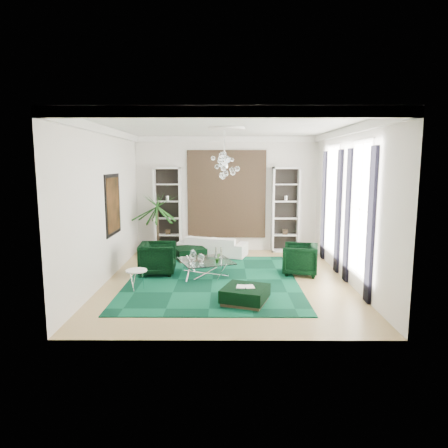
{
  "coord_description": "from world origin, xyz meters",
  "views": [
    {
      "loc": [
        -0.02,
        -9.78,
        2.92
      ],
      "look_at": [
        -0.07,
        0.5,
        1.35
      ],
      "focal_mm": 32.0,
      "sensor_mm": 36.0,
      "label": 1
    }
  ],
  "objects_px": {
    "coffee_table": "(206,268)",
    "ottoman_front": "(245,295)",
    "armchair_left": "(158,258)",
    "palm": "(157,216)",
    "armchair_right": "(300,259)",
    "ottoman_side": "(190,254)",
    "sofa": "(213,246)",
    "side_table": "(137,280)"
  },
  "relations": [
    {
      "from": "palm",
      "to": "armchair_left",
      "type": "bearing_deg",
      "value": -80.61
    },
    {
      "from": "armchair_left",
      "to": "ottoman_side",
      "type": "bearing_deg",
      "value": -27.31
    },
    {
      "from": "coffee_table",
      "to": "ottoman_front",
      "type": "distance_m",
      "value": 2.22
    },
    {
      "from": "armchair_right",
      "to": "ottoman_side",
      "type": "relative_size",
      "value": 1.04
    },
    {
      "from": "coffee_table",
      "to": "palm",
      "type": "relative_size",
      "value": 0.49
    },
    {
      "from": "palm",
      "to": "coffee_table",
      "type": "bearing_deg",
      "value": -56.18
    },
    {
      "from": "sofa",
      "to": "palm",
      "type": "relative_size",
      "value": 0.84
    },
    {
      "from": "armchair_left",
      "to": "palm",
      "type": "bearing_deg",
      "value": 6.23
    },
    {
      "from": "ottoman_side",
      "to": "ottoman_front",
      "type": "xyz_separation_m",
      "value": [
        1.51,
        -3.83,
        -0.01
      ]
    },
    {
      "from": "armchair_right",
      "to": "coffee_table",
      "type": "distance_m",
      "value": 2.5
    },
    {
      "from": "armchair_right",
      "to": "sofa",
      "type": "bearing_deg",
      "value": -120.04
    },
    {
      "from": "coffee_table",
      "to": "side_table",
      "type": "height_order",
      "value": "side_table"
    },
    {
      "from": "armchair_left",
      "to": "ottoman_front",
      "type": "relative_size",
      "value": 1.06
    },
    {
      "from": "ottoman_side",
      "to": "side_table",
      "type": "distance_m",
      "value": 3.12
    },
    {
      "from": "coffee_table",
      "to": "side_table",
      "type": "relative_size",
      "value": 2.55
    },
    {
      "from": "armchair_left",
      "to": "armchair_right",
      "type": "height_order",
      "value": "armchair_left"
    },
    {
      "from": "coffee_table",
      "to": "ottoman_side",
      "type": "distance_m",
      "value": 1.9
    },
    {
      "from": "coffee_table",
      "to": "palm",
      "type": "height_order",
      "value": "palm"
    },
    {
      "from": "sofa",
      "to": "coffee_table",
      "type": "xyz_separation_m",
      "value": [
        -0.1,
        -2.42,
        -0.1
      ]
    },
    {
      "from": "palm",
      "to": "ottoman_front",
      "type": "bearing_deg",
      "value": -60.05
    },
    {
      "from": "ottoman_front",
      "to": "side_table",
      "type": "bearing_deg",
      "value": 160.79
    },
    {
      "from": "armchair_left",
      "to": "ottoman_side",
      "type": "relative_size",
      "value": 1.08
    },
    {
      "from": "armchair_right",
      "to": "ottoman_side",
      "type": "height_order",
      "value": "armchair_right"
    },
    {
      "from": "sofa",
      "to": "armchair_left",
      "type": "relative_size",
      "value": 2.3
    },
    {
      "from": "sofa",
      "to": "side_table",
      "type": "xyz_separation_m",
      "value": [
        -1.65,
        -3.57,
        -0.08
      ]
    },
    {
      "from": "ottoman_side",
      "to": "palm",
      "type": "height_order",
      "value": "palm"
    },
    {
      "from": "armchair_right",
      "to": "palm",
      "type": "distance_m",
      "value": 4.79
    },
    {
      "from": "sofa",
      "to": "armchair_right",
      "type": "distance_m",
      "value": 3.24
    },
    {
      "from": "armchair_right",
      "to": "coffee_table",
      "type": "relative_size",
      "value": 0.72
    },
    {
      "from": "sofa",
      "to": "coffee_table",
      "type": "bearing_deg",
      "value": 103.87
    },
    {
      "from": "sofa",
      "to": "side_table",
      "type": "bearing_deg",
      "value": 81.52
    },
    {
      "from": "armchair_left",
      "to": "ottoman_front",
      "type": "xyz_separation_m",
      "value": [
        2.21,
        -2.25,
        -0.25
      ]
    },
    {
      "from": "side_table",
      "to": "ottoman_front",
      "type": "bearing_deg",
      "value": -19.21
    },
    {
      "from": "sofa",
      "to": "armchair_right",
      "type": "height_order",
      "value": "armchair_right"
    },
    {
      "from": "armchair_left",
      "to": "palm",
      "type": "xyz_separation_m",
      "value": [
        -0.37,
        2.24,
        0.85
      ]
    },
    {
      "from": "coffee_table",
      "to": "side_table",
      "type": "bearing_deg",
      "value": -143.34
    },
    {
      "from": "armchair_right",
      "to": "side_table",
      "type": "distance_m",
      "value": 4.26
    },
    {
      "from": "armchair_right",
      "to": "ottoman_front",
      "type": "height_order",
      "value": "armchair_right"
    },
    {
      "from": "armchair_left",
      "to": "armchair_right",
      "type": "distance_m",
      "value": 3.77
    },
    {
      "from": "armchair_left",
      "to": "palm",
      "type": "height_order",
      "value": "palm"
    },
    {
      "from": "ottoman_front",
      "to": "armchair_right",
      "type": "bearing_deg",
      "value": 55.16
    },
    {
      "from": "sofa",
      "to": "armchair_left",
      "type": "height_order",
      "value": "armchair_left"
    }
  ]
}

